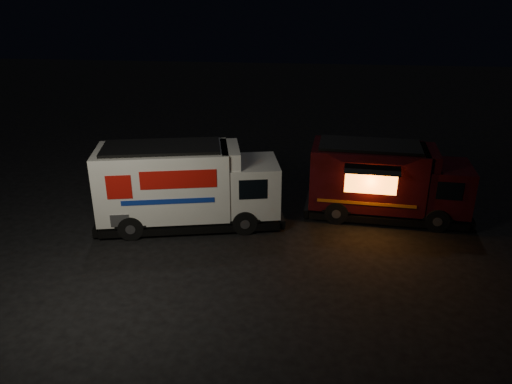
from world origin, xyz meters
name	(u,v)px	position (x,y,z in m)	size (l,w,h in m)	color
ground	(223,250)	(0.00, 0.00, 0.00)	(80.00, 80.00, 0.00)	black
white_truck	(189,185)	(-1.44, 1.74, 1.43)	(6.32, 2.15, 2.86)	silver
red_truck	(389,181)	(5.36, 3.15, 1.33)	(5.72, 2.10, 2.66)	#370A10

